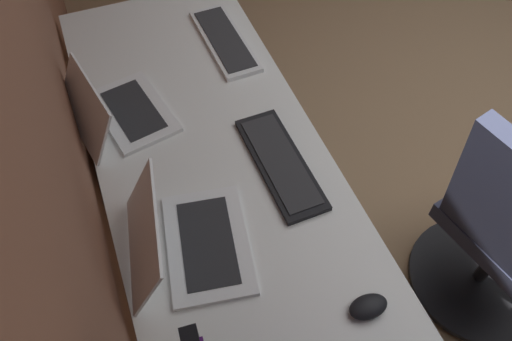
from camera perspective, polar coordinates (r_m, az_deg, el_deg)
The scene contains 9 objects.
wall_back at distance 1.12m, azimuth -27.16°, elevation 10.44°, with size 5.26×0.10×2.60m, color brown.
desk at distance 1.49m, azimuth -1.81°, elevation -7.00°, with size 2.32×0.70×0.73m.
drawer_pedestal at distance 2.03m, azimuth -7.18°, elevation -0.07°, with size 0.40×0.51×0.69m.
laptop_leftmost at distance 1.70m, azimuth -15.81°, elevation 6.64°, with size 0.38×0.35×0.19m.
laptop_left at distance 1.37m, azimuth -8.34°, elevation -7.90°, with size 0.40×0.38×0.21m.
keyboard_main at distance 1.55m, azimuth 2.80°, elevation 0.88°, with size 0.42×0.15×0.02m.
keyboard_spare at distance 1.96m, azimuth -3.60°, elevation 14.60°, with size 0.42×0.16×0.02m.
mouse_main at distance 1.34m, azimuth 12.68°, elevation -14.92°, with size 0.06×0.10×0.03m, color black.
office_chair at distance 1.93m, azimuth 26.58°, elevation -6.84°, with size 0.56×0.59×0.97m.
Camera 1 is at (-0.88, 1.90, 1.97)m, focal length 35.06 mm.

